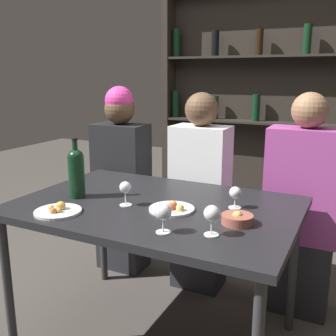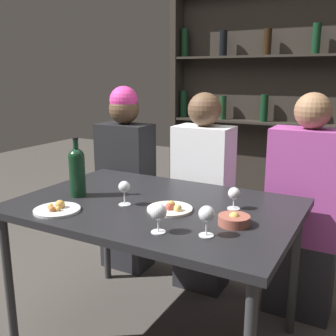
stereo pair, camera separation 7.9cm
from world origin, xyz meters
The scene contains 13 objects.
dining_table centered at (0.00, 0.00, 0.70)m, with size 1.35×0.91×0.76m.
wine_rack_wall centered at (0.00, 1.96, 1.21)m, with size 1.80×0.21×2.34m.
wine_bottle centered at (-0.41, -0.08, 0.89)m, with size 0.08×0.08×0.31m.
wine_glass_0 centered at (-0.12, -0.09, 0.84)m, with size 0.06×0.06×0.12m.
wine_glass_1 centered at (0.38, -0.24, 0.84)m, with size 0.07×0.07×0.12m.
wine_glass_2 centered at (0.20, -0.30, 0.84)m, with size 0.07×0.07×0.12m.
wine_glass_3 centered at (0.37, 0.11, 0.83)m, with size 0.06×0.06×0.10m.
food_plate_0 centered at (-0.34, -0.31, 0.77)m, with size 0.21×0.21×0.05m.
food_plate_1 centered at (0.12, -0.05, 0.77)m, with size 0.21×0.21×0.05m.
snack_bowl centered at (0.43, -0.08, 0.78)m, with size 0.13×0.13×0.06m.
seated_person_left centered at (-0.60, 0.62, 0.64)m, with size 0.37×0.22×1.30m.
seated_person_center centered at (-0.01, 0.62, 0.61)m, with size 0.35×0.22×1.27m.
seated_person_right centered at (0.61, 0.62, 0.60)m, with size 0.41×0.22×1.28m.
Camera 1 is at (0.86, -1.61, 1.37)m, focal length 42.00 mm.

